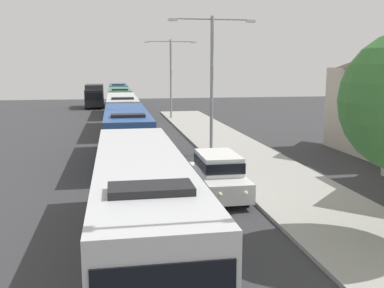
% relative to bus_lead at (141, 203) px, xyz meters
% --- Properties ---
extents(bus_lead, '(2.58, 12.11, 3.21)m').
position_rel_bus_lead_xyz_m(bus_lead, '(0.00, 0.00, 0.00)').
color(bus_lead, silver).
rests_on(bus_lead, ground_plane).
extents(bus_second_in_line, '(2.58, 11.11, 3.21)m').
position_rel_bus_lead_xyz_m(bus_second_in_line, '(-0.00, 13.71, -0.00)').
color(bus_second_in_line, '#284C8C').
rests_on(bus_second_in_line, ground_plane).
extents(bus_middle, '(2.58, 12.33, 3.21)m').
position_rel_bus_lead_xyz_m(bus_middle, '(0.00, 26.74, 0.00)').
color(bus_middle, silver).
rests_on(bus_middle, ground_plane).
extents(bus_fourth_in_line, '(2.58, 11.65, 3.21)m').
position_rel_bus_lead_xyz_m(bus_fourth_in_line, '(-0.00, 40.17, -0.00)').
color(bus_fourth_in_line, '#33724C').
rests_on(bus_fourth_in_line, ground_plane).
extents(bus_rear, '(2.58, 11.05, 3.21)m').
position_rel_bus_lead_xyz_m(bus_rear, '(-0.00, 53.32, -0.00)').
color(bus_rear, '#284C8C').
rests_on(bus_rear, ground_plane).
extents(white_suv, '(1.86, 4.70, 1.90)m').
position_rel_bus_lead_xyz_m(white_suv, '(3.70, 5.78, -0.66)').
color(white_suv, white).
rests_on(white_suv, ground_plane).
extents(box_truck_oncoming, '(2.35, 7.19, 3.15)m').
position_rel_bus_lead_xyz_m(box_truck_oncoming, '(-3.30, 50.42, 0.01)').
color(box_truck_oncoming, black).
rests_on(box_truck_oncoming, ground_plane).
extents(streetlamp_mid, '(5.44, 0.28, 8.53)m').
position_rel_bus_lead_xyz_m(streetlamp_mid, '(5.40, 14.89, 3.63)').
color(streetlamp_mid, gray).
rests_on(streetlamp_mid, sidewalk).
extents(streetlamp_far, '(5.48, 0.28, 8.28)m').
position_rel_bus_lead_xyz_m(streetlamp_far, '(5.40, 34.97, 3.50)').
color(streetlamp_far, gray).
rests_on(streetlamp_far, sidewalk).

